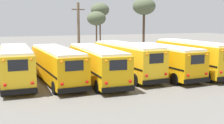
{
  "coord_description": "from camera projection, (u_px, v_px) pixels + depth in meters",
  "views": [
    {
      "loc": [
        -9.71,
        -23.32,
        5.29
      ],
      "look_at": [
        0.0,
        0.09,
        1.59
      ],
      "focal_mm": 45.0,
      "sensor_mm": 36.0,
      "label": 1
    }
  ],
  "objects": [
    {
      "name": "school_bus_2",
      "position": [
        96.0,
        63.0,
        24.69
      ],
      "size": [
        2.9,
        10.99,
        2.99
      ],
      "color": "#EAAA0F",
      "rests_on": "ground"
    },
    {
      "name": "utility_pole",
      "position": [
        79.0,
        31.0,
        38.02
      ],
      "size": [
        1.8,
        0.35,
        7.78
      ],
      "color": "brown",
      "rests_on": "ground"
    },
    {
      "name": "bare_tree_0",
      "position": [
        96.0,
        19.0,
        45.82
      ],
      "size": [
        3.1,
        3.1,
        6.91
      ],
      "color": "brown",
      "rests_on": "ground"
    },
    {
      "name": "school_bus_3",
      "position": [
        126.0,
        59.0,
        26.61
      ],
      "size": [
        2.87,
        10.37,
        3.19
      ],
      "color": "yellow",
      "rests_on": "ground"
    },
    {
      "name": "ground_plane",
      "position": [
        112.0,
        79.0,
        25.76
      ],
      "size": [
        160.0,
        160.0,
        0.0
      ],
      "primitive_type": "plane",
      "color": "#66635E"
    },
    {
      "name": "fence_line",
      "position": [
        87.0,
        58.0,
        32.84
      ],
      "size": [
        24.62,
        0.06,
        1.42
      ],
      "color": "#939399",
      "rests_on": "ground"
    },
    {
      "name": "school_bus_0",
      "position": [
        16.0,
        65.0,
        23.42
      ],
      "size": [
        2.73,
        9.81,
        3.12
      ],
      "color": "yellow",
      "rests_on": "ground"
    },
    {
      "name": "bare_tree_1",
      "position": [
        144.0,
        7.0,
        44.26
      ],
      "size": [
        3.61,
        3.61,
        8.98
      ],
      "color": "#473323",
      "rests_on": "ground"
    },
    {
      "name": "bare_tree_2",
      "position": [
        100.0,
        10.0,
        49.65
      ],
      "size": [
        3.28,
        3.28,
        8.51
      ],
      "color": "#473323",
      "rests_on": "ground"
    },
    {
      "name": "school_bus_4",
      "position": [
        164.0,
        60.0,
        26.68
      ],
      "size": [
        2.88,
        9.55,
        3.01
      ],
      "color": "#E5A00C",
      "rests_on": "ground"
    },
    {
      "name": "school_bus_5",
      "position": [
        192.0,
        57.0,
        27.87
      ],
      "size": [
        2.67,
        10.1,
        3.31
      ],
      "color": "yellow",
      "rests_on": "ground"
    },
    {
      "name": "school_bus_1",
      "position": [
        56.0,
        64.0,
        24.26
      ],
      "size": [
        2.88,
        10.74,
        2.97
      ],
      "color": "#E5A00C",
      "rests_on": "ground"
    }
  ]
}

